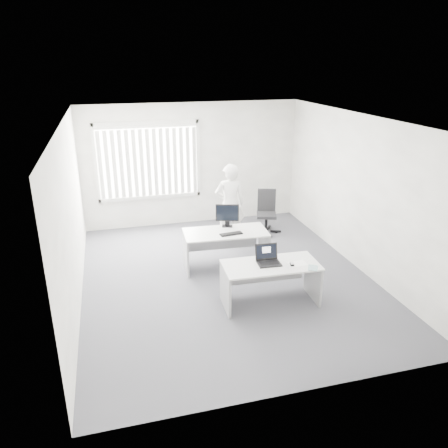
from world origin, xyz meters
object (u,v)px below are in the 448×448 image
object	(u,v)px
desk_near	(270,275)
office_chair	(266,219)
desk_far	(226,241)
laptop	(269,256)
person	(230,204)
monitor	(227,215)

from	to	relation	value
desk_near	office_chair	distance (m)	3.08
desk_far	laptop	distance (m)	1.52
desk_far	laptop	bearing A→B (deg)	-74.94
desk_near	person	distance (m)	2.56
laptop	monitor	bearing A→B (deg)	99.84
person	monitor	size ratio (longest dim) A/B	3.92
person	laptop	xyz separation A→B (m)	(-0.07, -2.52, -0.03)
office_chair	laptop	bearing A→B (deg)	-91.37
desk_far	laptop	world-z (taller)	laptop
monitor	person	bearing A→B (deg)	88.15
desk_near	monitor	xyz separation A→B (m)	(-0.23, 1.72, 0.43)
desk_near	desk_far	world-z (taller)	desk_far
desk_near	office_chair	bearing A→B (deg)	73.22
office_chair	person	distance (m)	1.18
person	desk_near	bearing A→B (deg)	92.09
person	laptop	world-z (taller)	person
office_chair	desk_far	bearing A→B (deg)	-114.66
person	laptop	size ratio (longest dim) A/B	4.77
desk_near	person	world-z (taller)	person
person	monitor	xyz separation A→B (m)	(-0.28, -0.81, 0.06)
laptop	monitor	xyz separation A→B (m)	(-0.20, 1.71, 0.10)
desk_near	laptop	size ratio (longest dim) A/B	4.25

